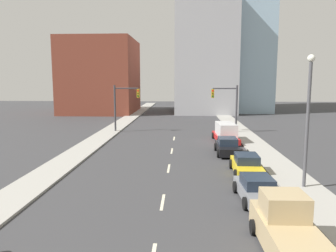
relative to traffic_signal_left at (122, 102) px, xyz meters
name	(u,v)px	position (x,y,z in m)	size (l,w,h in m)	color
sidewalk_left	(121,124)	(-1.63, 7.40, -3.76)	(2.66, 90.96, 0.14)	#9E9B93
sidewalk_right	(233,124)	(15.31, 7.40, -3.76)	(2.66, 90.96, 0.14)	#9E9B93
lane_stripe_at_14m	(163,202)	(6.84, -24.33, -3.82)	(0.16, 2.40, 0.01)	beige
lane_stripe_at_21m	(169,168)	(6.84, -17.40, -3.82)	(0.16, 2.40, 0.01)	beige
lane_stripe_at_27m	(172,151)	(6.84, -11.21, -3.82)	(0.16, 2.40, 0.01)	beige
lane_stripe_at_34m	(174,138)	(6.84, -4.52, -3.82)	(0.16, 2.40, 0.01)	beige
building_brick_left	(101,76)	(-9.16, 25.79, 3.61)	(14.00, 16.00, 14.88)	brown
building_office_center	(204,57)	(12.12, 29.79, 7.68)	(12.00, 20.00, 23.02)	#A8A8AD
building_glass_right	(236,22)	(19.38, 33.79, 15.44)	(13.00, 20.00, 38.54)	#99B7CC
traffic_signal_left	(122,102)	(0.00, 0.00, 0.00)	(3.31, 0.35, 6.02)	#38383D
traffic_signal_right	(229,103)	(13.66, 0.00, 0.00)	(3.31, 0.35, 6.02)	#38383D
street_lamp	(308,112)	(15.39, -21.67, 0.90)	(0.44, 0.44, 8.12)	#4C4C51
pickup_truck_tan	(288,232)	(12.02, -29.46, -2.95)	(2.24, 5.47, 2.18)	tan
sedan_gray	(257,190)	(12.04, -23.87, -3.19)	(2.21, 4.31, 1.38)	slate
sedan_yellow	(247,165)	(12.45, -18.61, -3.17)	(2.15, 4.57, 1.42)	gold
sedan_black	(227,147)	(11.92, -12.26, -3.14)	(2.13, 4.60, 1.51)	black
box_truck_red	(226,133)	(12.49, -6.30, -2.84)	(2.59, 6.36, 2.07)	red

